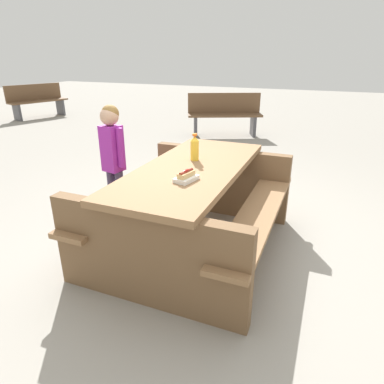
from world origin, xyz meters
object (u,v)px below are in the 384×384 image
(picnic_table, at_px, (192,201))
(child_in_coat, at_px, (112,149))
(hotdog_tray, at_px, (186,177))
(park_bench_far, at_px, (37,100))
(park_bench_mid, at_px, (224,113))
(soda_bottle, at_px, (195,148))

(picnic_table, bearing_deg, child_in_coat, -103.36)
(hotdog_tray, relative_size, park_bench_far, 0.13)
(hotdog_tray, relative_size, child_in_coat, 0.17)
(child_in_coat, xyz_separation_m, park_bench_mid, (-4.14, -0.23, -0.29))
(soda_bottle, distance_m, child_in_coat, 0.90)
(soda_bottle, distance_m, hotdog_tray, 0.52)
(soda_bottle, bearing_deg, hotdog_tray, 16.28)
(park_bench_mid, bearing_deg, soda_bottle, 14.84)
(picnic_table, xyz_separation_m, hotdog_tray, (0.33, 0.10, 0.34))
(soda_bottle, height_order, hotdog_tray, soda_bottle)
(picnic_table, height_order, park_bench_mid, park_bench_mid)
(picnic_table, height_order, soda_bottle, soda_bottle)
(picnic_table, xyz_separation_m, child_in_coat, (-0.22, -0.93, 0.30))
(soda_bottle, bearing_deg, park_bench_mid, -165.16)
(picnic_table, height_order, hotdog_tray, hotdog_tray)
(park_bench_far, bearing_deg, picnic_table, 55.26)
(picnic_table, bearing_deg, park_bench_mid, -165.11)
(child_in_coat, height_order, park_bench_far, child_in_coat)
(soda_bottle, relative_size, child_in_coat, 0.20)
(picnic_table, distance_m, park_bench_mid, 4.51)
(soda_bottle, xyz_separation_m, park_bench_far, (-4.29, -6.39, -0.40))
(child_in_coat, bearing_deg, picnic_table, 76.64)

